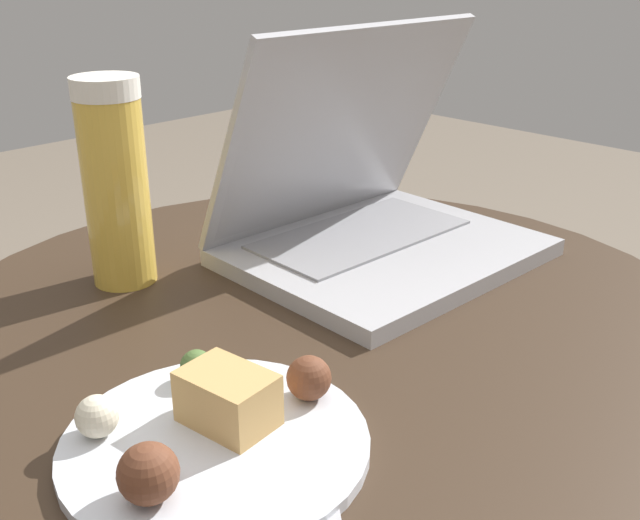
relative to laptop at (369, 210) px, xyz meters
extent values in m
cylinder|color=#38281C|center=(-0.14, -0.07, -0.06)|extent=(0.75, 0.75, 0.02)
cube|color=#B2B2B7|center=(0.00, -0.03, -0.04)|extent=(0.32, 0.26, 0.02)
cube|color=gray|center=(0.00, 0.01, -0.03)|extent=(0.25, 0.13, 0.00)
cube|color=#B2B2B7|center=(0.00, 0.05, 0.08)|extent=(0.31, 0.12, 0.23)
cube|color=black|center=(0.00, 0.04, 0.08)|extent=(0.29, 0.11, 0.20)
cylinder|color=gold|center=(-0.23, 0.13, 0.04)|extent=(0.06, 0.06, 0.19)
cylinder|color=white|center=(-0.23, 0.13, 0.15)|extent=(0.06, 0.06, 0.02)
cylinder|color=silver|center=(-0.34, -0.16, -0.05)|extent=(0.21, 0.21, 0.01)
cube|color=tan|center=(-0.32, -0.15, -0.02)|extent=(0.05, 0.07, 0.04)
sphere|color=brown|center=(-0.26, -0.17, -0.02)|extent=(0.03, 0.03, 0.03)
sphere|color=beige|center=(-0.39, -0.10, -0.03)|extent=(0.03, 0.03, 0.03)
sphere|color=brown|center=(-0.40, -0.18, -0.02)|extent=(0.04, 0.04, 0.04)
sphere|color=#4C6B33|center=(-0.30, -0.09, -0.03)|extent=(0.03, 0.03, 0.03)
cube|color=#B2B2B7|center=(-0.33, -0.26, -0.05)|extent=(0.09, 0.10, 0.00)
cube|color=#B2B2B7|center=(-0.27, -0.19, -0.05)|extent=(0.05, 0.05, 0.00)
camera|label=1|loc=(-0.58, -0.50, 0.27)|focal=42.00mm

